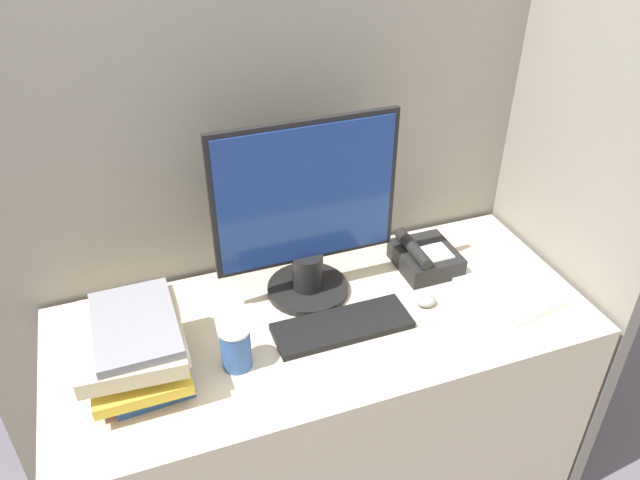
{
  "coord_description": "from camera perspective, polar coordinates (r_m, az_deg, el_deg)",
  "views": [
    {
      "loc": [
        -0.45,
        -0.89,
        1.9
      ],
      "look_at": [
        0.0,
        0.34,
        1.01
      ],
      "focal_mm": 35.0,
      "sensor_mm": 36.0,
      "label": 1
    }
  ],
  "objects": [
    {
      "name": "desk",
      "position": [
        1.99,
        0.31,
        -15.57
      ],
      "size": [
        1.47,
        0.63,
        0.76
      ],
      "color": "beige",
      "rests_on": "ground_plane"
    },
    {
      "name": "desk_telephone",
      "position": [
        1.91,
        9.53,
        -1.55
      ],
      "size": [
        0.17,
        0.19,
        0.1
      ],
      "color": "black",
      "rests_on": "desk"
    },
    {
      "name": "monitor",
      "position": [
        1.67,
        -1.21,
        1.78
      ],
      "size": [
        0.51,
        0.23,
        0.53
      ],
      "color": "black",
      "rests_on": "desk"
    },
    {
      "name": "paper_pile",
      "position": [
        1.89,
        16.8,
        -4.34
      ],
      "size": [
        0.26,
        0.3,
        0.01
      ],
      "color": "white",
      "rests_on": "desk"
    },
    {
      "name": "book_stack",
      "position": [
        1.57,
        -16.43,
        -9.4
      ],
      "size": [
        0.26,
        0.31,
        0.17
      ],
      "color": "#264C8C",
      "rests_on": "desk"
    },
    {
      "name": "coffee_cup",
      "position": [
        1.56,
        -7.72,
        -9.63
      ],
      "size": [
        0.08,
        0.08,
        0.12
      ],
      "color": "#335999",
      "rests_on": "desk"
    },
    {
      "name": "cubicle_panel_right",
      "position": [
        2.03,
        20.87,
        0.24
      ],
      "size": [
        0.04,
        0.69,
        1.68
      ],
      "color": "gray",
      "rests_on": "ground_plane"
    },
    {
      "name": "mouse",
      "position": [
        1.78,
        9.72,
        -5.55
      ],
      "size": [
        0.06,
        0.04,
        0.03
      ],
      "color": "gray",
      "rests_on": "desk"
    },
    {
      "name": "cubicle_panel_rear",
      "position": [
        1.93,
        -3.26,
        0.88
      ],
      "size": [
        1.87,
        0.04,
        1.68
      ],
      "color": "gray",
      "rests_on": "ground_plane"
    },
    {
      "name": "keyboard",
      "position": [
        1.68,
        2.05,
        -7.86
      ],
      "size": [
        0.37,
        0.13,
        0.02
      ],
      "color": "black",
      "rests_on": "desk"
    }
  ]
}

